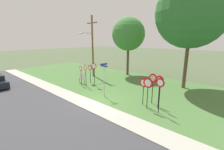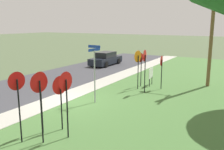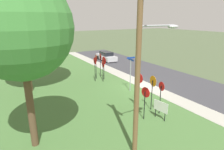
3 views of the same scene
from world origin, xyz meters
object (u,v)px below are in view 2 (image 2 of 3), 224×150
Objects in this scene: yield_sign_far_left at (60,90)px; utility_pole at (210,19)px; stop_sign_far_center at (141,63)px; yield_sign_near_right at (39,91)px; yield_sign_center at (66,89)px; notice_board at (151,74)px; parked_hatchback_near at (106,59)px; yield_sign_far_right at (40,87)px; stop_sign_near_right at (138,61)px; street_name_post at (95,69)px; stop_sign_near_left at (145,62)px; stop_sign_far_left at (161,65)px; yield_sign_near_left at (17,91)px.

yield_sign_far_left is 11.80m from utility_pole.
yield_sign_near_right reaches higher than stop_sign_far_center.
notice_board is (-9.34, -0.21, -1.11)m from yield_sign_center.
parked_hatchback_near is at bearing -152.05° from yield_sign_center.
yield_sign_far_right reaches higher than parked_hatchback_near.
stop_sign_near_right is 0.81× the size of street_name_post.
street_name_post is at bearing -158.65° from yield_sign_center.
stop_sign_near_left is 1.08× the size of yield_sign_far_right.
stop_sign_far_left is 8.85m from yield_sign_center.
yield_sign_near_right is at bearing 46.20° from yield_sign_far_right.
stop_sign_near_left reaches higher than stop_sign_far_center.
stop_sign_near_left reaches higher than yield_sign_far_left.
street_name_post is at bearing -0.33° from stop_sign_far_center.
stop_sign_near_left reaches higher than stop_sign_far_left.
parked_hatchback_near is at bearing -149.21° from yield_sign_near_left.
street_name_post is at bearing 28.48° from parked_hatchback_near.
parked_hatchback_near is (-8.16, -7.79, -1.37)m from stop_sign_near_left.
parked_hatchback_near is at bearing -127.29° from stop_sign_near_right.
yield_sign_near_left is 0.31× the size of utility_pole.
stop_sign_near_right is at bearing -66.30° from stop_sign_far_left.
yield_sign_near_left is 1.06× the size of yield_sign_far_right.
yield_sign_far_left is at bearing 9.14° from stop_sign_near_right.
stop_sign_near_left reaches higher than stop_sign_near_right.
parked_hatchback_near is at bearing -143.86° from stop_sign_near_left.
street_name_post reaches higher than stop_sign_near_right.
yield_sign_near_right is 1.06× the size of yield_sign_far_right.
yield_sign_far_left is at bearing 9.29° from stop_sign_far_center.
yield_sign_far_right is (8.93, -0.42, 0.21)m from stop_sign_far_center.
yield_sign_near_right is (9.55, 0.21, 0.31)m from stop_sign_far_center.
yield_sign_far_left is 0.71× the size of street_name_post.
yield_sign_near_left is 0.80m from yield_sign_near_right.
stop_sign_far_center is 9.94m from yield_sign_near_left.
stop_sign_far_left is at bearing 130.58° from stop_sign_near_right.
parked_hatchback_near is (-11.36, -6.19, -1.28)m from street_name_post.
stop_sign_far_left is at bearing 51.26° from parked_hatchback_near.
yield_sign_far_left is (6.90, -0.81, -0.29)m from stop_sign_near_left.
stop_sign_near_right is 8.81m from yield_sign_near_right.
utility_pole reaches higher than yield_sign_near_left.
utility_pole is (-7.05, 4.66, 2.75)m from street_name_post.
yield_sign_far_right is 12.49m from utility_pole.
utility_pole is at bearing 126.97° from stop_sign_far_left.
stop_sign_near_right is at bearing -172.26° from yield_sign_far_left.
stop_sign_far_center is (0.07, -1.45, 0.05)m from stop_sign_far_left.
yield_sign_far_right is 9.62m from notice_board.
stop_sign_far_center is 1.87× the size of notice_board.
street_name_post is (4.65, -2.20, 0.26)m from stop_sign_far_left.
yield_sign_center is at bearing 26.23° from parked_hatchback_near.
yield_sign_far_left is (8.35, -1.41, 0.07)m from stop_sign_far_left.
street_name_post is 0.74× the size of parked_hatchback_near.
yield_sign_center is (8.01, 0.64, 0.05)m from stop_sign_near_right.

